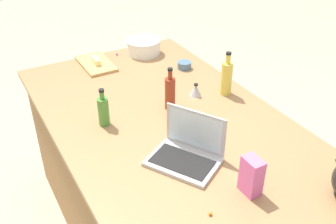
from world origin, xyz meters
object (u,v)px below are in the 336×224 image
bottle_olive (103,111)px  bottle_soy (170,92)px  bottle_oil (227,77)px  laptop (187,151)px  kitchen_timer (196,90)px  candy_bag (251,176)px  mixing_bowl_large (144,46)px  ramekin_medium (184,65)px  butter_stick_left (96,60)px  cutting_board (96,64)px

bottle_olive → bottle_soy: bearing=-93.9°
bottle_oil → laptop: bearing=128.3°
bottle_oil → kitchen_timer: bearing=68.4°
laptop → candy_bag: size_ratio=2.23×
bottle_olive → candy_bag: 0.84m
mixing_bowl_large → bottle_oil: (-0.76, -0.16, 0.05)m
ramekin_medium → kitchen_timer: kitchen_timer is taller
bottle_olive → ramekin_medium: 0.80m
butter_stick_left → kitchen_timer: size_ratio=1.43×
bottle_soy → butter_stick_left: (0.72, 0.16, -0.06)m
kitchen_timer → bottle_soy: bearing=103.3°
bottle_olive → kitchen_timer: 0.58m
mixing_bowl_large → bottle_oil: bottle_oil is taller
mixing_bowl_large → bottle_soy: bearing=164.6°
bottle_oil → ramekin_medium: (0.41, 0.04, -0.08)m
bottle_soy → candy_bag: bottle_soy is taller
bottle_oil → cutting_board: (0.75, 0.53, -0.10)m
bottle_soy → bottle_oil: (-0.02, -0.37, 0.01)m
bottle_soy → candy_bag: size_ratio=1.44×
bottle_olive → bottle_oil: bearing=-93.4°
bottle_olive → ramekin_medium: size_ratio=2.29×
kitchen_timer → mixing_bowl_large: bearing=-0.4°
butter_stick_left → cutting_board: bearing=0.0°
bottle_soy → candy_bag: (-0.74, 0.04, -0.01)m
bottle_soy → kitchen_timer: 0.21m
cutting_board → candy_bag: (-1.47, -0.12, 0.08)m
kitchen_timer → candy_bag: bearing=162.9°
mixing_bowl_large → bottle_olive: bearing=140.8°
laptop → ramekin_medium: (0.82, -0.49, -0.02)m
mixing_bowl_large → kitchen_timer: 0.69m
cutting_board → ramekin_medium: bearing=-124.4°
cutting_board → butter_stick_left: (-0.01, 0.00, 0.03)m
bottle_olive → ramekin_medium: (0.36, -0.71, -0.06)m
mixing_bowl_large → bottle_oil: 0.78m
bottle_oil → kitchen_timer: size_ratio=3.41×
candy_bag → butter_stick_left: bearing=4.8°
bottle_oil → butter_stick_left: bottle_oil is taller
laptop → kitchen_timer: size_ratio=4.93×
laptop → cutting_board: size_ratio=1.12×
mixing_bowl_large → cutting_board: 0.37m
bottle_soy → kitchen_timer: (0.05, -0.20, -0.06)m
laptop → candy_bag: 0.33m
cutting_board → ramekin_medium: 0.60m
cutting_board → bottle_soy: bearing=-167.4°
kitchen_timer → candy_bag: size_ratio=0.45×
bottle_olive → bottle_oil: size_ratio=0.79×
bottle_olive → ramekin_medium: bottle_olive is taller
bottle_olive → butter_stick_left: (0.69, -0.21, -0.05)m
bottle_oil → cutting_board: bearing=35.3°
kitchen_timer → ramekin_medium: bearing=-21.0°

